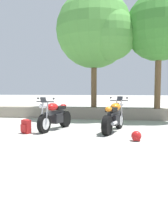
% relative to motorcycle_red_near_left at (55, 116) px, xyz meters
% --- Properties ---
extents(stone_wall, '(36.00, 0.80, 0.55)m').
position_rel_motorcycle_red_near_left_xyz_m(stone_wall, '(-3.12, 3.62, -0.21)').
color(stone_wall, gray).
rests_on(stone_wall, ground).
extents(motorcycle_red_near_left, '(0.83, 2.03, 1.18)m').
position_rel_motorcycle_red_near_left_xyz_m(motorcycle_red_near_left, '(0.00, 0.00, 0.00)').
color(motorcycle_red_near_left, black).
rests_on(motorcycle_red_near_left, ground).
extents(motorcycle_orange_centre, '(0.82, 2.04, 1.18)m').
position_rel_motorcycle_red_near_left_xyz_m(motorcycle_orange_centre, '(2.07, 0.01, 0.00)').
color(motorcycle_orange_centre, black).
rests_on(motorcycle_orange_centre, ground).
extents(rider_backpack, '(0.35, 0.34, 0.47)m').
position_rel_motorcycle_red_near_left_xyz_m(rider_backpack, '(-0.74, -0.81, -0.24)').
color(rider_backpack, '#A31E1E').
rests_on(rider_backpack, ground).
extents(rider_helmet, '(0.28, 0.28, 0.28)m').
position_rel_motorcycle_red_near_left_xyz_m(rider_helmet, '(2.74, -1.42, -0.35)').
color(rider_helmet, '#B21919').
rests_on(rider_helmet, ground).
extents(leafy_tree_mid_right, '(3.89, 3.70, 5.63)m').
position_rel_motorcycle_red_near_left_xyz_m(leafy_tree_mid_right, '(1.09, 3.68, 3.76)').
color(leafy_tree_mid_right, brown).
rests_on(leafy_tree_mid_right, stone_wall).
extents(leafy_tree_far_right, '(3.19, 3.04, 5.22)m').
position_rel_motorcycle_red_near_left_xyz_m(leafy_tree_far_right, '(4.07, 3.28, 3.68)').
color(leafy_tree_far_right, brown).
rests_on(leafy_tree_far_right, stone_wall).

